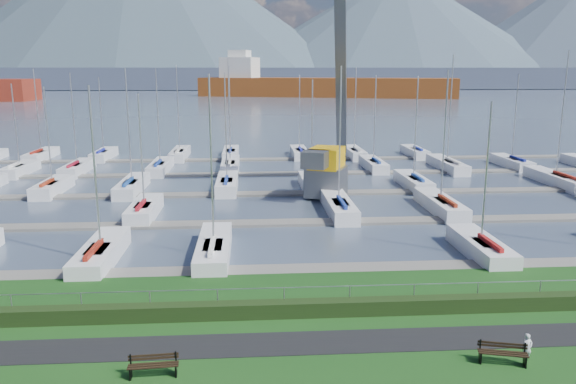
{
  "coord_description": "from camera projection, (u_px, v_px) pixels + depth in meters",
  "views": [
    {
      "loc": [
        -2.45,
        -23.76,
        10.83
      ],
      "look_at": [
        0.0,
        12.0,
        3.0
      ],
      "focal_mm": 35.0,
      "sensor_mm": 36.0,
      "label": 1
    }
  ],
  "objects": [
    {
      "name": "fence",
      "position": [
        306.0,
        287.0,
        25.38
      ],
      "size": [
        80.0,
        0.04,
        0.04
      ],
      "primitive_type": "cylinder",
      "rotation": [
        0.0,
        1.57,
        0.0
      ],
      "color": "gray",
      "rests_on": "grass"
    },
    {
      "name": "path",
      "position": [
        313.0,
        343.0,
        22.71
      ],
      "size": [
        160.0,
        2.0,
        0.04
      ],
      "primitive_type": "cube",
      "color": "black",
      "rests_on": "grass"
    },
    {
      "name": "mountains",
      "position": [
        261.0,
        20.0,
        410.56
      ],
      "size": [
        1190.0,
        360.0,
        115.0
      ],
      "color": "#485C69",
      "rests_on": "water"
    },
    {
      "name": "bench_left",
      "position": [
        153.0,
        365.0,
        20.18
      ],
      "size": [
        1.82,
        0.54,
        0.85
      ],
      "rotation": [
        0.0,
        0.0,
        0.07
      ],
      "color": "black",
      "rests_on": "grass"
    },
    {
      "name": "bench_right",
      "position": [
        503.0,
        353.0,
        21.05
      ],
      "size": [
        1.85,
        0.85,
        0.85
      ],
      "rotation": [
        0.0,
        0.0,
        -0.25
      ],
      "color": "black",
      "rests_on": "grass"
    },
    {
      "name": "person",
      "position": [
        528.0,
        344.0,
        21.44
      ],
      "size": [
        0.47,
        0.36,
        1.13
      ],
      "primitive_type": "imported",
      "rotation": [
        0.0,
        0.0,
        0.25
      ],
      "color": "silver",
      "rests_on": "grass"
    },
    {
      "name": "water",
      "position": [
        254.0,
        93.0,
        279.14
      ],
      "size": [
        800.0,
        540.0,
        0.2
      ],
      "primitive_type": "cube",
      "color": "#475468"
    },
    {
      "name": "crane",
      "position": [
        330.0,
        133.0,
        49.75
      ],
      "size": [
        6.05,
        13.48,
        22.35
      ],
      "rotation": [
        0.0,
        0.0,
        -0.39
      ],
      "color": "#585A60",
      "rests_on": "water"
    },
    {
      "name": "cargo_ship_mid",
      "position": [
        315.0,
        88.0,
        235.37
      ],
      "size": [
        107.28,
        48.39,
        21.5
      ],
      "rotation": [
        0.0,
        0.0,
        -0.3
      ],
      "color": "brown",
      "rests_on": "water"
    },
    {
      "name": "docks",
      "position": [
        277.0,
        194.0,
        51.03
      ],
      "size": [
        90.0,
        41.6,
        0.25
      ],
      "color": "slate",
      "rests_on": "water"
    },
    {
      "name": "foothill",
      "position": [
        253.0,
        78.0,
        346.01
      ],
      "size": [
        900.0,
        80.0,
        12.0
      ],
      "primitive_type": "cube",
      "color": "#41495F",
      "rests_on": "water"
    },
    {
      "name": "hedge",
      "position": [
        307.0,
        308.0,
        25.17
      ],
      "size": [
        80.0,
        0.7,
        0.7
      ],
      "primitive_type": "cube",
      "color": "black",
      "rests_on": "grass"
    },
    {
      "name": "sailboat_fleet",
      "position": [
        250.0,
        128.0,
        53.36
      ],
      "size": [
        75.36,
        49.6,
        13.15
      ],
      "color": "silver",
      "rests_on": "water"
    }
  ]
}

